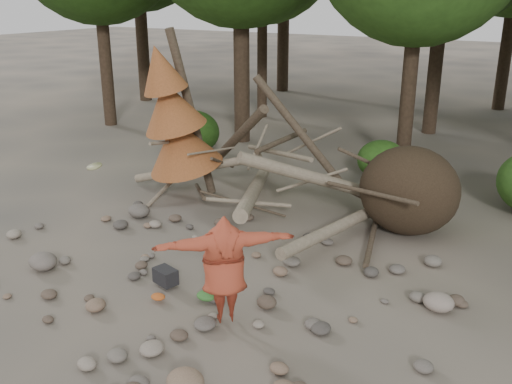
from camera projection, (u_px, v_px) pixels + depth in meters
The scene contains 13 objects.
ground at pixel (198, 283), 10.60m from camera, with size 120.00×120.00×0.00m, color #514C44.
deadfall_pile at pixel (382, 189), 12.74m from camera, with size 8.55×5.24×3.30m.
dead_conifer at pixel (175, 120), 14.14m from camera, with size 2.06×2.16×4.35m.
bush_left at pixel (192, 132), 18.85m from camera, with size 1.80×1.80×1.44m, color #214512.
bush_mid at pixel (382, 160), 16.35m from camera, with size 1.40×1.40×1.12m, color #2C5819.
frisbee_thrower at pixel (224, 269), 8.99m from camera, with size 3.56×1.95×2.35m.
backpack at pixel (166, 279), 10.43m from camera, with size 0.43×0.29×0.29m, color black.
cloth_green at pixel (207, 298), 9.93m from camera, with size 0.37×0.31×0.14m, color #30692A.
cloth_orange at pixel (158, 299), 9.93m from camera, with size 0.26×0.22×0.10m, color #B4511E.
boulder_front_left at pixel (43, 261), 11.06m from camera, with size 0.57×0.51×0.34m, color #6C625A.
boulder_front_right at pixel (185, 382), 7.66m from camera, with size 0.53×0.48×0.32m, color #826851.
boulder_mid_right at pixel (439, 302), 9.63m from camera, with size 0.52×0.47×0.31m, color gray.
boulder_mid_left at pixel (139, 211), 13.64m from camera, with size 0.54×0.48×0.32m, color #5E574F.
Camera 1 is at (5.76, -7.56, 5.11)m, focal length 40.00 mm.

